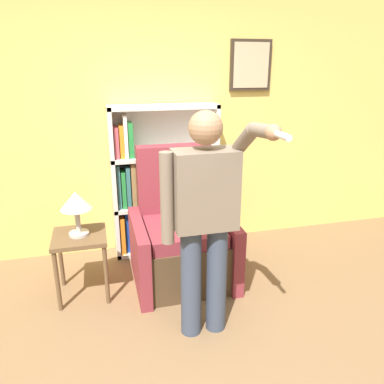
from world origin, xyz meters
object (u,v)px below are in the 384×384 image
table_lamp (76,203)px  armchair (181,239)px  bookcase (154,184)px  person_standing (205,215)px  side_table (80,245)px

table_lamp → armchair: bearing=5.4°
armchair → table_lamp: bearing=-174.6°
bookcase → person_standing: size_ratio=0.94×
person_standing → side_table: bearing=140.6°
person_standing → side_table: size_ratio=2.90×
bookcase → armchair: (0.14, -0.61, -0.37)m
armchair → bookcase: bearing=103.2°
person_standing → side_table: person_standing is taller
bookcase → person_standing: bearing=-84.7°
bookcase → side_table: bearing=-137.2°
side_table → armchair: bearing=5.4°
bookcase → armchair: bearing=-76.8°
table_lamp → bookcase: bearing=42.8°
armchair → table_lamp: armchair is taller
bookcase → table_lamp: bookcase is taller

